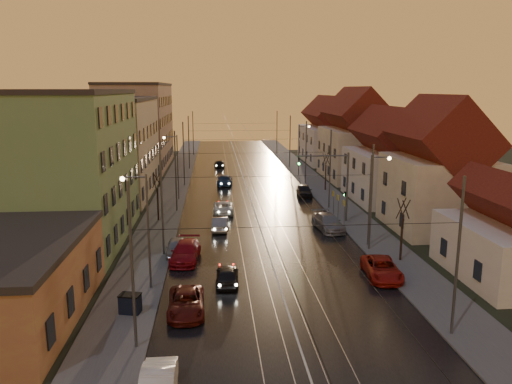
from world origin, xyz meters
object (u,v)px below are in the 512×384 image
object	(u,v)px
street_lamp_1	(374,191)
street_lamp_3	(301,145)
parked_left_2	(186,252)
parked_right_2	(304,191)
traffic_light_mast	(338,178)
driving_car_0	(227,275)
parked_right_1	(328,222)
street_lamp_2	(175,161)
street_lamp_0	(143,220)
parked_right_0	(382,269)
driving_car_3	(225,180)
driving_car_2	(223,207)
driving_car_4	(219,164)
parked_left_1	(186,303)
driving_car_1	(220,223)
parked_left_3	(176,247)
dumpster	(130,304)

from	to	relation	value
street_lamp_1	street_lamp_3	size ratio (longest dim) A/B	1.00
parked_left_2	parked_right_2	bearing A→B (deg)	64.39
parked_right_2	traffic_light_mast	bearing A→B (deg)	-81.37
driving_car_0	parked_right_1	size ratio (longest dim) A/B	0.74
street_lamp_1	street_lamp_2	xyz separation A→B (m)	(-18.21, 20.00, 0.00)
street_lamp_0	parked_right_0	size ratio (longest dim) A/B	1.60
driving_car_0	parked_right_1	world-z (taller)	parked_right_1
street_lamp_1	driving_car_3	distance (m)	31.93
street_lamp_1	driving_car_2	distance (m)	18.57
parked_right_1	driving_car_3	bearing A→B (deg)	104.59
driving_car_2	driving_car_4	size ratio (longest dim) A/B	1.18
street_lamp_0	parked_left_2	xyz separation A→B (m)	(2.36, 5.60, -4.14)
traffic_light_mast	driving_car_3	distance (m)	24.24
street_lamp_3	street_lamp_0	bearing A→B (deg)	-112.48
street_lamp_3	parked_right_2	distance (m)	15.86
driving_car_2	parked_right_0	size ratio (longest dim) A/B	0.95
traffic_light_mast	street_lamp_2	bearing A→B (deg)	144.93
traffic_light_mast	parked_right_1	xyz separation A→B (m)	(-1.47, -2.57, -3.84)
driving_car_2	parked_right_0	world-z (taller)	parked_right_0
parked_right_0	parked_right_2	size ratio (longest dim) A/B	1.13
street_lamp_3	parked_right_0	world-z (taller)	street_lamp_3
parked_left_1	parked_right_2	world-z (taller)	parked_right_2
street_lamp_3	driving_car_1	world-z (taller)	street_lamp_3
parked_right_0	street_lamp_3	bearing A→B (deg)	92.99
street_lamp_2	parked_right_2	world-z (taller)	street_lamp_2
parked_right_1	driving_car_4	bearing A→B (deg)	97.09
parked_left_3	driving_car_4	bearing A→B (deg)	84.28
traffic_light_mast	parked_right_0	size ratio (longest dim) A/B	1.44
parked_left_1	driving_car_4	bearing A→B (deg)	85.47
street_lamp_3	parked_right_1	bearing A→B (deg)	-94.83
parked_right_1	parked_left_3	bearing A→B (deg)	-162.87
street_lamp_3	traffic_light_mast	distance (m)	28.03
street_lamp_3	driving_car_3	xyz separation A→B (m)	(-12.03, -6.71, -4.14)
street_lamp_1	parked_left_2	distance (m)	16.56
street_lamp_3	parked_left_1	distance (m)	50.46
parked_left_2	parked_right_1	xyz separation A→B (m)	(13.27, 7.82, 0.02)
dumpster	street_lamp_2	bearing A→B (deg)	102.23
street_lamp_2	driving_car_2	size ratio (longest dim) A/B	1.69
driving_car_1	driving_car_3	xyz separation A→B (m)	(0.97, 23.14, 0.07)
street_lamp_0	street_lamp_1	xyz separation A→B (m)	(18.21, 8.00, 0.00)
street_lamp_1	parked_left_2	world-z (taller)	street_lamp_1
street_lamp_1	street_lamp_0	bearing A→B (deg)	-156.28
parked_left_1	parked_right_1	world-z (taller)	parked_right_1
parked_left_1	parked_right_2	size ratio (longest dim) A/B	1.07
driving_car_0	parked_left_3	bearing A→B (deg)	-56.56
driving_car_2	parked_right_1	distance (m)	12.53
parked_left_3	parked_right_1	size ratio (longest dim) A/B	0.74
driving_car_1	driving_car_2	distance (m)	6.88
street_lamp_3	parked_right_1	distance (m)	30.96
street_lamp_1	driving_car_2	size ratio (longest dim) A/B	1.69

